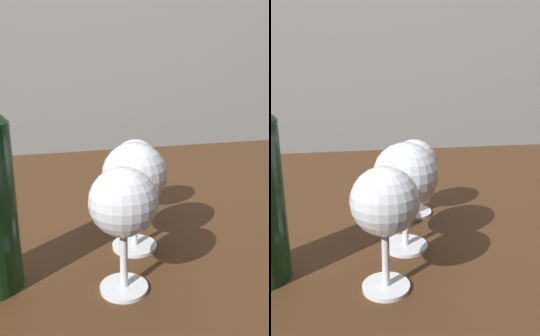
# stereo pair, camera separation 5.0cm
# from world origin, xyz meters

# --- Properties ---
(dining_table) EXTENTS (1.38, 0.81, 0.75)m
(dining_table) POSITION_xyz_m (0.00, 0.00, 0.66)
(dining_table) COLOR #472B16
(dining_table) RESTS_ON ground_plane
(wine_glass_chardonnay) EXTENTS (0.08, 0.08, 0.15)m
(wine_glass_chardonnay) POSITION_xyz_m (-0.00, -0.28, 0.86)
(wine_glass_chardonnay) COLOR white
(wine_glass_chardonnay) RESTS_ON dining_table
(wine_glass_cabernet) EXTENTS (0.09, 0.09, 0.15)m
(wine_glass_cabernet) POSITION_xyz_m (0.04, -0.18, 0.86)
(wine_glass_cabernet) COLOR white
(wine_glass_cabernet) RESTS_ON dining_table
(wine_glass_pinot) EXTENTS (0.08, 0.08, 0.13)m
(wine_glass_pinot) POSITION_xyz_m (0.07, -0.06, 0.84)
(wine_glass_pinot) COLOR white
(wine_glass_pinot) RESTS_ON dining_table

